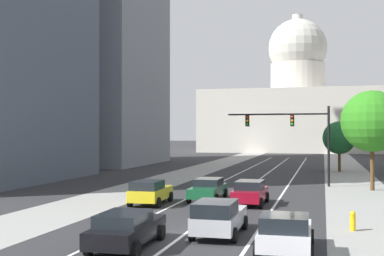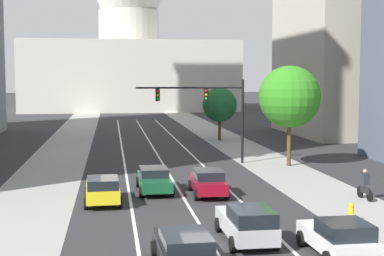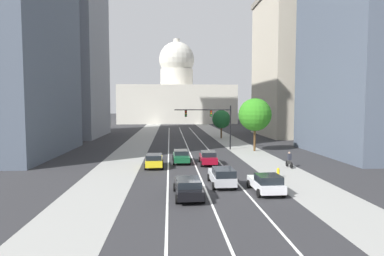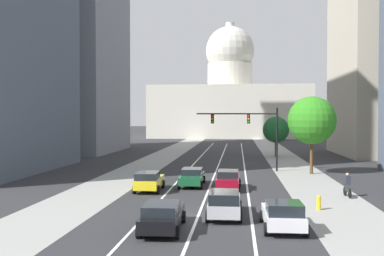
# 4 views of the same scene
# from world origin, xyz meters

# --- Properties ---
(ground_plane) EXTENTS (400.00, 400.00, 0.00)m
(ground_plane) POSITION_xyz_m (0.00, 40.00, 0.00)
(ground_plane) COLOR #2B2B2D
(sidewalk_left) EXTENTS (4.87, 130.00, 0.01)m
(sidewalk_left) POSITION_xyz_m (-8.46, 35.00, 0.01)
(sidewalk_left) COLOR gray
(sidewalk_left) RESTS_ON ground
(sidewalk_right) EXTENTS (4.87, 130.00, 0.01)m
(sidewalk_right) POSITION_xyz_m (8.46, 35.00, 0.01)
(sidewalk_right) COLOR gray
(sidewalk_right) RESTS_ON ground
(lane_stripe_left) EXTENTS (0.16, 90.00, 0.01)m
(lane_stripe_left) POSITION_xyz_m (-3.01, 25.00, 0.01)
(lane_stripe_left) COLOR white
(lane_stripe_left) RESTS_ON ground
(lane_stripe_center) EXTENTS (0.16, 90.00, 0.01)m
(lane_stripe_center) POSITION_xyz_m (0.00, 25.00, 0.01)
(lane_stripe_center) COLOR white
(lane_stripe_center) RESTS_ON ground
(lane_stripe_right) EXTENTS (0.16, 90.00, 0.01)m
(lane_stripe_right) POSITION_xyz_m (3.01, 25.00, 0.01)
(lane_stripe_right) COLOR white
(lane_stripe_right) RESTS_ON ground
(office_tower_far_right) EXTENTS (20.64, 19.73, 31.14)m
(office_tower_far_right) POSITION_xyz_m (27.50, 43.68, 15.60)
(office_tower_far_right) COLOR #B7AD99
(office_tower_far_right) RESTS_ON ground
(capitol_building) EXTENTS (42.98, 27.15, 32.46)m
(capitol_building) POSITION_xyz_m (0.00, 101.30, 9.88)
(capitol_building) COLOR beige
(capitol_building) RESTS_ON ground
(car_yellow) EXTENTS (2.07, 4.12, 1.53)m
(car_yellow) POSITION_xyz_m (-4.51, 8.85, 0.81)
(car_yellow) COLOR yellow
(car_yellow) RESTS_ON ground
(car_silver) EXTENTS (1.99, 4.43, 1.60)m
(car_silver) POSITION_xyz_m (1.51, 0.67, 0.83)
(car_silver) COLOR #B2B5BA
(car_silver) RESTS_ON ground
(car_black) EXTENTS (2.14, 4.77, 1.43)m
(car_black) POSITION_xyz_m (-1.50, -2.42, 0.76)
(car_black) COLOR black
(car_black) RESTS_ON ground
(car_crimson) EXTENTS (2.00, 4.20, 1.51)m
(car_crimson) POSITION_xyz_m (1.51, 10.34, 0.79)
(car_crimson) COLOR maroon
(car_crimson) RESTS_ON ground
(car_white) EXTENTS (2.14, 4.07, 1.49)m
(car_white) POSITION_xyz_m (4.52, -1.70, 0.77)
(car_white) COLOR silver
(car_white) RESTS_ON ground
(car_green) EXTENTS (2.03, 4.71, 1.42)m
(car_green) POSITION_xyz_m (-1.51, 11.85, 0.75)
(car_green) COLOR #14512D
(car_green) RESTS_ON ground
(traffic_signal_mast) EXTENTS (8.53, 0.39, 6.66)m
(traffic_signal_mast) POSITION_xyz_m (3.62, 22.34, 4.73)
(traffic_signal_mast) COLOR black
(traffic_signal_mast) RESTS_ON ground
(fire_hydrant) EXTENTS (0.26, 0.35, 0.91)m
(fire_hydrant) POSITION_xyz_m (7.18, 3.30, 0.46)
(fire_hydrant) COLOR yellow
(fire_hydrant) RESTS_ON ground
(cyclist) EXTENTS (0.38, 1.70, 1.72)m
(cyclist) POSITION_xyz_m (9.99, 7.88, 0.85)
(cyclist) COLOR black
(cyclist) RESTS_ON ground
(street_tree_far_right) EXTENTS (4.77, 4.77, 7.73)m
(street_tree_far_right) POSITION_xyz_m (9.55, 20.41, 5.34)
(street_tree_far_right) COLOR #51381E
(street_tree_far_right) RESTS_ON ground
(street_tree_mid_right) EXTENTS (3.74, 3.74, 5.75)m
(street_tree_mid_right) POSITION_xyz_m (7.66, 39.10, 3.86)
(street_tree_mid_right) COLOR #51381E
(street_tree_mid_right) RESTS_ON ground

